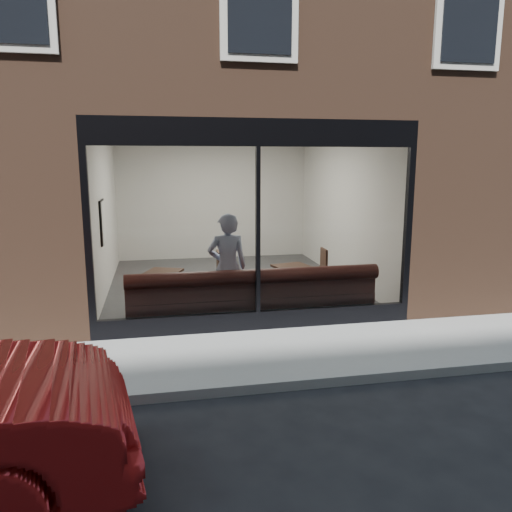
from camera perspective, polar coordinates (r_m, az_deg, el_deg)
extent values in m
plane|color=black|center=(6.03, 4.23, -14.69)|extent=(120.00, 120.00, 0.00)
cube|color=gray|center=(6.91, 1.98, -11.17)|extent=(40.00, 2.00, 0.01)
cube|color=gray|center=(5.96, 4.37, -14.38)|extent=(40.00, 0.10, 0.12)
cube|color=brown|center=(13.46, -21.07, 5.88)|extent=(2.50, 12.00, 3.20)
cube|color=brown|center=(14.27, 10.32, 6.66)|extent=(2.50, 12.00, 3.20)
cube|color=brown|center=(16.33, -6.12, 7.28)|extent=(5.00, 6.00, 3.20)
plane|color=#2D2D30|center=(10.66, -2.96, -3.16)|extent=(6.00, 6.00, 0.00)
plane|color=white|center=(10.36, -3.14, 14.11)|extent=(6.00, 6.00, 0.00)
plane|color=silver|center=(13.34, -4.92, 6.52)|extent=(5.00, 0.00, 5.00)
plane|color=silver|center=(10.33, -16.89, 4.84)|extent=(0.00, 6.00, 6.00)
plane|color=silver|center=(11.02, 9.93, 5.50)|extent=(0.00, 6.00, 6.00)
cube|color=black|center=(7.83, 0.21, -7.37)|extent=(5.00, 0.10, 0.30)
cube|color=black|center=(7.44, 0.22, 13.95)|extent=(5.00, 0.10, 0.40)
cube|color=black|center=(7.51, 0.22, 2.83)|extent=(0.06, 0.10, 2.50)
plane|color=white|center=(7.48, 0.26, 2.80)|extent=(4.80, 0.00, 4.80)
cube|color=black|center=(8.18, -0.35, -6.01)|extent=(4.00, 0.55, 0.45)
imported|color=#A3B1D6|center=(8.16, -3.29, -1.28)|extent=(0.65, 0.43, 1.77)
cube|color=black|center=(8.60, -10.54, -1.81)|extent=(0.72, 0.72, 0.04)
cube|color=black|center=(8.87, 4.23, -1.27)|extent=(0.72, 0.72, 0.04)
cube|color=black|center=(9.39, -5.43, -3.73)|extent=(0.39, 0.39, 0.04)
cube|color=black|center=(9.66, 6.61, -3.35)|extent=(0.39, 0.39, 0.04)
cube|color=white|center=(9.59, -17.04, 3.72)|extent=(0.02, 0.57, 0.76)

